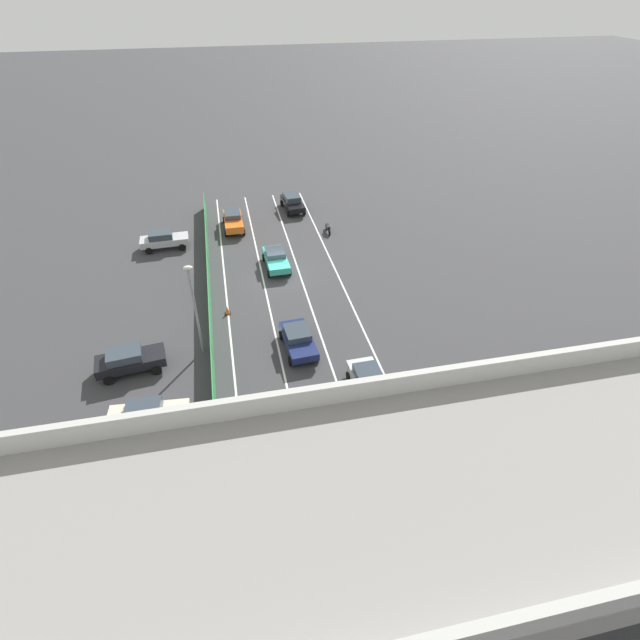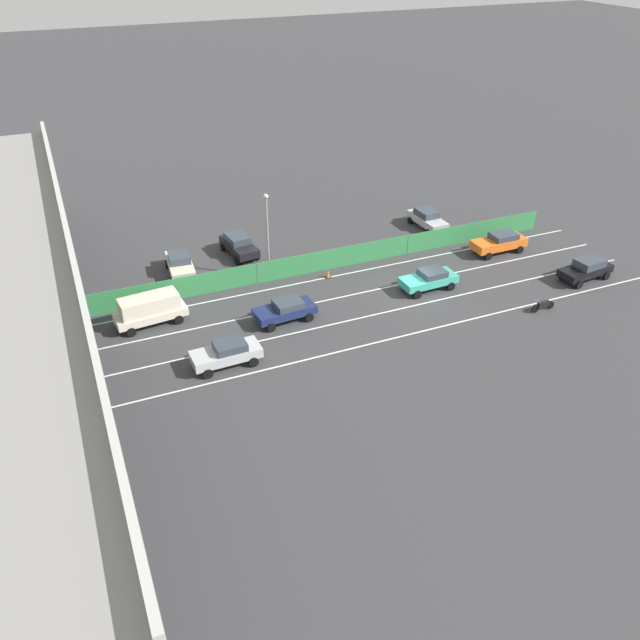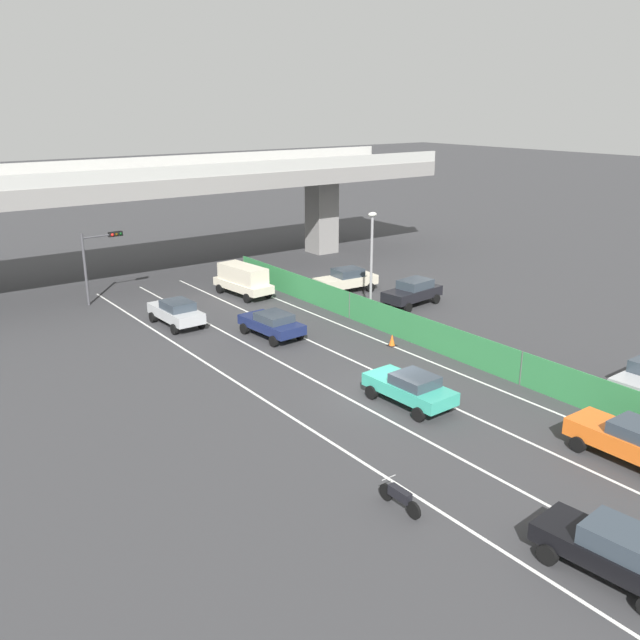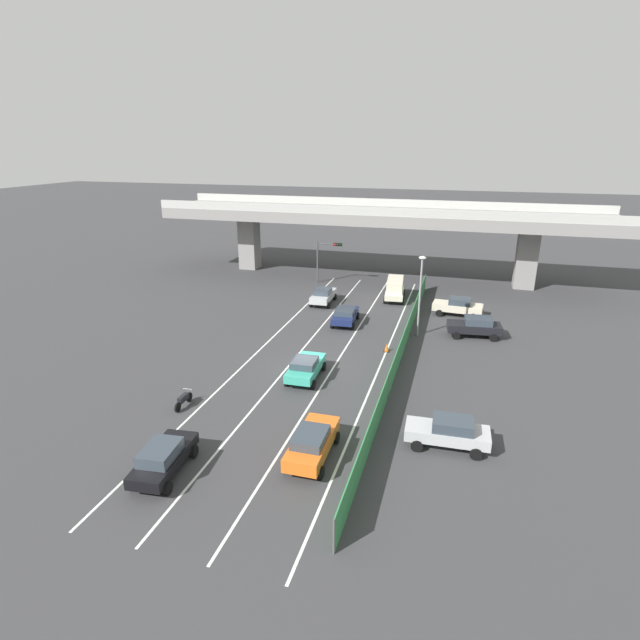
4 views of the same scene
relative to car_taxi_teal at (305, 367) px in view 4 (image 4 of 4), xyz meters
name	(u,v)px [view 4 (image 4 of 4)]	position (x,y,z in m)	size (l,w,h in m)	color
ground_plane	(309,370)	(-0.20, 1.37, -0.86)	(300.00, 300.00, 0.00)	#38383A
lane_line_left_edge	(266,344)	(-5.01, 5.10, -0.85)	(0.14, 43.44, 0.01)	silver
lane_line_mid_left	(304,348)	(-1.81, 5.10, -0.85)	(0.14, 43.44, 0.01)	silver
lane_line_mid_right	(343,353)	(1.40, 5.10, -0.85)	(0.14, 43.44, 0.01)	silver
lane_line_right_edge	(384,357)	(4.60, 5.10, -0.85)	(0.14, 43.44, 0.01)	silver
elevated_overpass	(379,219)	(-0.20, 28.82, 6.11)	(51.78, 9.14, 8.82)	gray
green_fence	(401,349)	(5.88, 5.10, 0.00)	(0.10, 39.54, 1.71)	#338447
car_taxi_teal	(305,367)	(0.00, 0.00, 0.00)	(2.16, 4.42, 1.52)	teal
car_sedan_silver	(323,295)	(-3.52, 16.76, 0.04)	(2.09, 4.40, 1.61)	#B7BABC
car_sedan_navy	(345,315)	(0.02, 11.54, -0.01)	(2.31, 4.37, 1.48)	navy
car_van_cream	(395,288)	(3.18, 20.26, 0.37)	(2.40, 5.01, 2.15)	beige
car_sedan_black	(163,458)	(-3.42, -12.00, 0.06)	(2.31, 4.52, 1.65)	black
car_taxi_orange	(312,442)	(3.17, -8.71, 0.07)	(2.02, 4.69, 1.66)	orange
motorcycle	(183,400)	(-6.01, -5.84, -0.40)	(0.60, 1.95, 0.93)	black
parked_wagon_silver	(449,431)	(9.82, -5.72, 0.07)	(4.45, 2.05, 1.68)	#B2B5B7
parked_sedan_dark	(475,326)	(11.16, 11.51, 0.09)	(4.54, 2.45, 1.71)	black
parked_sedan_cream	(458,306)	(9.64, 16.76, 0.07)	(4.63, 2.30, 1.69)	beige
traffic_light	(326,254)	(-5.38, 24.49, 2.59)	(2.91, 0.50, 4.83)	#47474C
street_lamp	(420,288)	(6.55, 10.47, 3.30)	(0.60, 0.36, 6.80)	gray
traffic_cone	(387,347)	(4.62, 6.31, -0.54)	(0.47, 0.47, 0.68)	orange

